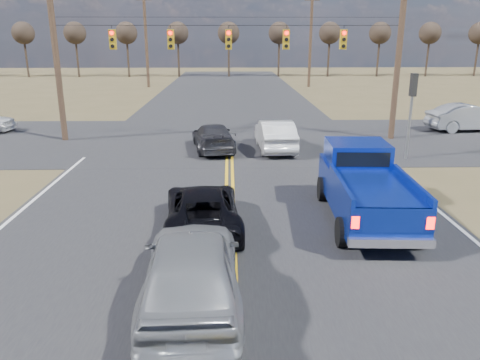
{
  "coord_description": "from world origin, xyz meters",
  "views": [
    {
      "loc": [
        0.0,
        -7.37,
        5.46
      ],
      "look_at": [
        0.3,
        5.48,
        1.5
      ],
      "focal_mm": 35.0,
      "sensor_mm": 36.0,
      "label": 1
    }
  ],
  "objects_px": {
    "white_car_queue": "(275,135)",
    "cross_car_east_near": "(469,118)",
    "black_suv": "(202,208)",
    "dgrey_car_queue": "(213,137)",
    "silver_suv": "(191,269)",
    "pickup_truck": "(364,187)"
  },
  "relations": [
    {
      "from": "white_car_queue",
      "to": "cross_car_east_near",
      "type": "relative_size",
      "value": 0.95
    },
    {
      "from": "white_car_queue",
      "to": "black_suv",
      "type": "bearing_deg",
      "value": 70.3
    },
    {
      "from": "black_suv",
      "to": "dgrey_car_queue",
      "type": "height_order",
      "value": "dgrey_car_queue"
    },
    {
      "from": "silver_suv",
      "to": "white_car_queue",
      "type": "xyz_separation_m",
      "value": [
        3.09,
        14.17,
        -0.1
      ]
    },
    {
      "from": "silver_suv",
      "to": "dgrey_car_queue",
      "type": "relative_size",
      "value": 1.11
    },
    {
      "from": "pickup_truck",
      "to": "silver_suv",
      "type": "height_order",
      "value": "pickup_truck"
    },
    {
      "from": "pickup_truck",
      "to": "white_car_queue",
      "type": "xyz_separation_m",
      "value": [
        -1.85,
        9.32,
        -0.29
      ]
    },
    {
      "from": "dgrey_car_queue",
      "to": "cross_car_east_near",
      "type": "bearing_deg",
      "value": -171.7
    },
    {
      "from": "white_car_queue",
      "to": "pickup_truck",
      "type": "bearing_deg",
      "value": 98.73
    },
    {
      "from": "dgrey_car_queue",
      "to": "white_car_queue",
      "type": "bearing_deg",
      "value": 171.37
    },
    {
      "from": "black_suv",
      "to": "cross_car_east_near",
      "type": "height_order",
      "value": "cross_car_east_near"
    },
    {
      "from": "silver_suv",
      "to": "cross_car_east_near",
      "type": "relative_size",
      "value": 1.04
    },
    {
      "from": "dgrey_car_queue",
      "to": "cross_car_east_near",
      "type": "xyz_separation_m",
      "value": [
        15.17,
        4.62,
        0.14
      ]
    },
    {
      "from": "silver_suv",
      "to": "cross_car_east_near",
      "type": "height_order",
      "value": "silver_suv"
    },
    {
      "from": "pickup_truck",
      "to": "white_car_queue",
      "type": "distance_m",
      "value": 9.51
    },
    {
      "from": "pickup_truck",
      "to": "silver_suv",
      "type": "bearing_deg",
      "value": -132.72
    },
    {
      "from": "white_car_queue",
      "to": "dgrey_car_queue",
      "type": "relative_size",
      "value": 1.02
    },
    {
      "from": "dgrey_car_queue",
      "to": "pickup_truck",
      "type": "bearing_deg",
      "value": 109.3
    },
    {
      "from": "pickup_truck",
      "to": "cross_car_east_near",
      "type": "xyz_separation_m",
      "value": [
        10.22,
        13.94,
        -0.25
      ]
    },
    {
      "from": "black_suv",
      "to": "cross_car_east_near",
      "type": "xyz_separation_m",
      "value": [
        15.17,
        14.61,
        0.17
      ]
    },
    {
      "from": "pickup_truck",
      "to": "black_suv",
      "type": "bearing_deg",
      "value": -169.49
    },
    {
      "from": "black_suv",
      "to": "dgrey_car_queue",
      "type": "distance_m",
      "value": 9.99
    }
  ]
}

